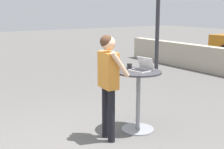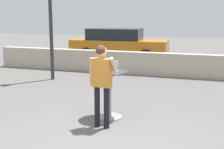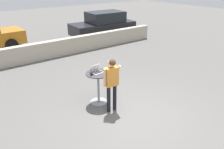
% 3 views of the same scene
% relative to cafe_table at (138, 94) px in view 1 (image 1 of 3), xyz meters
% --- Properties ---
extents(cafe_table, '(0.75, 0.75, 1.01)m').
position_rel_cafe_table_xyz_m(cafe_table, '(0.00, 0.00, 0.00)').
color(cafe_table, gray).
rests_on(cafe_table, ground_plane).
extents(laptop, '(0.36, 0.34, 0.22)m').
position_rel_cafe_table_xyz_m(laptop, '(-0.01, 0.07, 0.43)').
color(laptop, silver).
rests_on(laptop, cafe_table).
extents(coffee_mug, '(0.12, 0.08, 0.09)m').
position_rel_cafe_table_xyz_m(coffee_mug, '(-0.23, -0.01, 0.43)').
color(coffee_mug, '#232328').
rests_on(coffee_mug, cafe_table).
extents(standing_person, '(0.53, 0.34, 1.63)m').
position_rel_cafe_table_xyz_m(standing_person, '(0.05, -0.62, 0.40)').
color(standing_person, black).
rests_on(standing_person, ground_plane).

